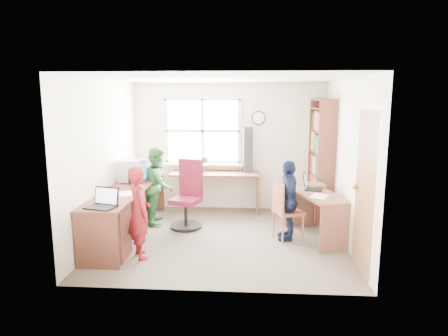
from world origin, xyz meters
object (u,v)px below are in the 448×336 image
laptop_right (310,185)px  cd_tower (248,150)px  person_green (158,185)px  potted_plant (204,164)px  person_red (139,212)px  person_navy (288,200)px  crt_monitor (133,171)px  l_desk (133,213)px  wooden_chair (284,209)px  swivel_chair (188,199)px  laptop_left (103,202)px  right_desk (317,206)px  bookshelf (321,162)px

laptop_right → cd_tower: bearing=53.8°
person_green → potted_plant: bearing=-50.5°
person_red → person_navy: bearing=-97.3°
crt_monitor → person_navy: (2.51, -0.48, -0.33)m
l_desk → wooden_chair: (2.23, 0.29, 0.03)m
swivel_chair → laptop_left: 1.76m
laptop_right → right_desk: bearing=-153.8°
person_red → crt_monitor: bearing=-9.6°
l_desk → potted_plant: 1.96m
cd_tower → person_navy: bearing=-79.4°
swivel_chair → potted_plant: swivel_chair is taller
swivel_chair → wooden_chair: (1.55, -0.50, 0.00)m
laptop_left → person_red: 0.49m
swivel_chair → person_navy: 1.68m
crt_monitor → bookshelf: bearing=20.4°
potted_plant → wooden_chair: bearing=-45.7°
laptop_left → person_navy: 2.67m
bookshelf → cd_tower: (-1.30, 0.33, 0.17)m
bookshelf → person_navy: (-0.67, -1.16, -0.39)m
wooden_chair → person_red: bearing=-178.9°
cd_tower → right_desk: bearing=-64.9°
wooden_chair → person_red: size_ratio=0.72×
crt_monitor → wooden_chair: bearing=-3.1°
wooden_chair → laptop_left: laptop_left is taller
bookshelf → swivel_chair: bookshelf is taller
right_desk → cd_tower: size_ratio=1.58×
crt_monitor → potted_plant: 1.41m
right_desk → cd_tower: bearing=108.9°
laptop_right → swivel_chair: bearing=98.7°
swivel_chair → person_green: person_green is taller
l_desk → person_red: (0.24, -0.51, 0.17)m
right_desk → bookshelf: bookshelf is taller
potted_plant → laptop_left: bearing=-112.6°
laptop_right → person_green: (-2.51, 0.32, -0.11)m
bookshelf → wooden_chair: (-0.72, -1.18, -0.52)m
swivel_chair → laptop_right: swivel_chair is taller
cd_tower → person_red: bearing=-133.8°
right_desk → person_navy: person_navy is taller
laptop_left → person_red: person_red is taller
wooden_chair → person_green: bearing=140.5°
right_desk → laptop_left: bearing=-177.7°
crt_monitor → cd_tower: 2.15m
crt_monitor → laptop_left: 1.52m
person_green → right_desk: bearing=-109.7°
wooden_chair → crt_monitor: bearing=147.6°
l_desk → person_navy: person_navy is taller
person_navy → crt_monitor: bearing=-100.6°
laptop_left → person_red: bearing=41.9°
l_desk → cd_tower: size_ratio=3.50×
crt_monitor → l_desk: bearing=-66.0°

